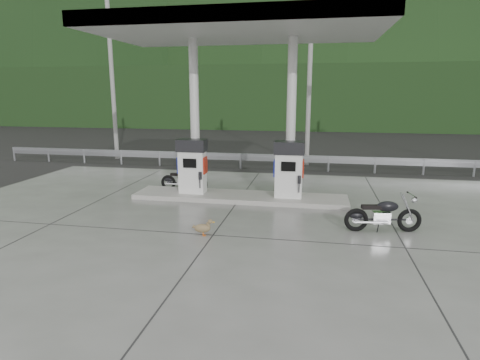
% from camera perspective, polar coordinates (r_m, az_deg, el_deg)
% --- Properties ---
extents(ground, '(160.00, 160.00, 0.00)m').
position_cam_1_polar(ground, '(10.93, -2.54, -6.17)').
color(ground, black).
rests_on(ground, ground).
extents(forecourt_apron, '(18.00, 14.00, 0.02)m').
position_cam_1_polar(forecourt_apron, '(10.93, -2.54, -6.12)').
color(forecourt_apron, slate).
rests_on(forecourt_apron, ground).
extents(pump_island, '(7.00, 1.40, 0.15)m').
position_cam_1_polar(pump_island, '(13.25, -0.06, -2.41)').
color(pump_island, '#9F9B94').
rests_on(pump_island, forecourt_apron).
extents(gas_pump_left, '(0.95, 0.55, 1.80)m').
position_cam_1_polar(gas_pump_left, '(13.42, -6.79, 1.96)').
color(gas_pump_left, white).
rests_on(gas_pump_left, pump_island).
extents(gas_pump_right, '(0.95, 0.55, 1.80)m').
position_cam_1_polar(gas_pump_right, '(12.84, 6.97, 1.48)').
color(gas_pump_right, white).
rests_on(gas_pump_right, pump_island).
extents(canopy_column_left, '(0.30, 0.30, 5.00)m').
position_cam_1_polar(canopy_column_left, '(13.61, -6.45, 8.90)').
color(canopy_column_left, silver).
rests_on(canopy_column_left, pump_island).
extents(canopy_column_right, '(0.30, 0.30, 5.00)m').
position_cam_1_polar(canopy_column_right, '(13.04, 7.28, 8.73)').
color(canopy_column_right, silver).
rests_on(canopy_column_right, pump_island).
extents(canopy_roof, '(8.50, 5.00, 0.40)m').
position_cam_1_polar(canopy_roof, '(12.96, -0.07, 20.78)').
color(canopy_roof, silver).
rests_on(canopy_roof, canopy_column_left).
extents(guardrail, '(26.00, 0.16, 1.42)m').
position_cam_1_polar(guardrail, '(18.45, 3.15, 3.71)').
color(guardrail, gray).
rests_on(guardrail, ground).
extents(road, '(60.00, 7.00, 0.01)m').
position_cam_1_polar(road, '(21.99, 4.35, 3.22)').
color(road, black).
rests_on(road, ground).
extents(utility_pole_a, '(0.22, 0.22, 8.00)m').
position_cam_1_polar(utility_pole_a, '(22.19, -17.70, 13.13)').
color(utility_pole_a, gray).
rests_on(utility_pole_a, ground).
extents(utility_pole_b, '(0.22, 0.22, 8.00)m').
position_cam_1_polar(utility_pole_b, '(19.60, 9.85, 13.71)').
color(utility_pole_b, gray).
rests_on(utility_pole_b, ground).
extents(tree_band, '(80.00, 6.00, 6.00)m').
position_cam_1_polar(tree_band, '(40.16, 7.47, 11.55)').
color(tree_band, black).
rests_on(tree_band, ground).
extents(forested_hills, '(100.00, 40.00, 140.00)m').
position_cam_1_polar(forested_hills, '(70.21, 8.90, 9.34)').
color(forested_hills, black).
rests_on(forested_hills, ground).
extents(motorcycle_left, '(1.65, 0.57, 0.78)m').
position_cam_1_polar(motorcycle_left, '(14.47, -7.96, -0.00)').
color(motorcycle_left, black).
rests_on(motorcycle_left, forecourt_apron).
extents(motorcycle_right, '(1.87, 0.84, 0.86)m').
position_cam_1_polar(motorcycle_right, '(10.75, 19.68, -4.72)').
color(motorcycle_right, black).
rests_on(motorcycle_right, forecourt_apron).
extents(duck, '(0.51, 0.19, 0.36)m').
position_cam_1_polar(duck, '(9.96, -5.38, -6.88)').
color(duck, brown).
rests_on(duck, forecourt_apron).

